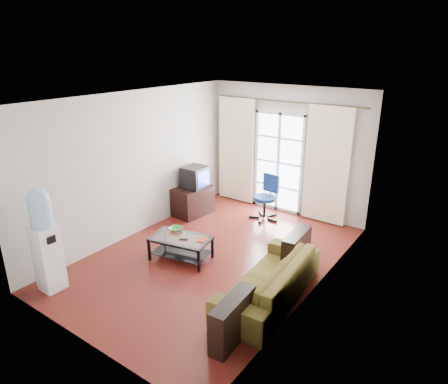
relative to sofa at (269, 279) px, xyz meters
The scene contains 20 objects.
floor 1.47m from the sofa, 160.40° to the left, with size 5.20×5.20×0.00m, color maroon.
ceiling 2.79m from the sofa, 160.40° to the left, with size 5.20×5.20×0.00m, color white.
wall_back 3.52m from the sofa, 113.69° to the left, with size 3.60×0.02×2.70m, color beige.
wall_front 2.72m from the sofa, 122.54° to the right, with size 3.60×0.02×2.70m, color beige.
wall_left 3.36m from the sofa, behind, with size 0.02×5.20×2.70m, color beige.
wall_right 1.24m from the sofa, 47.05° to the left, with size 0.02×5.20×2.70m, color beige.
french_door 3.47m from the sofa, 116.40° to the left, with size 1.16×0.06×2.15m.
curtain_rod 3.88m from the sofa, 114.39° to the left, with size 0.04×0.04×3.30m, color #4C3F2D.
curtain_left 4.01m from the sofa, 130.75° to the left, with size 0.90×0.07×2.35m, color #FFFCCD.
curtain_right 3.12m from the sofa, 97.73° to the left, with size 0.90×0.07×2.35m, color #FFFCCD.
radiator 3.03m from the sofa, 100.49° to the left, with size 0.64×0.12×0.64m, color #959497.
sofa is the anchor object (origin of this frame).
coffee_table 1.77m from the sofa, behind, with size 1.09×0.76×0.41m.
bowl 2.03m from the sofa, behind, with size 0.24×0.24×0.06m, color #2F814A.
book 1.51m from the sofa, behind, with size 0.21×0.24×0.02m, color #9D3413.
remote 1.67m from the sofa, behind, with size 0.15×0.04×0.02m, color black.
tv_stand 3.33m from the sofa, 148.72° to the left, with size 0.55×0.82×0.60m, color black.
crt_tv 3.41m from the sofa, 147.65° to the left, with size 0.50×0.49×0.45m.
task_chair 2.83m from the sofa, 120.86° to the left, with size 0.70×0.70×0.94m.
water_cooler 3.27m from the sofa, 148.83° to the right, with size 0.35×0.33×1.59m.
Camera 1 is at (3.67, -4.86, 3.44)m, focal length 32.00 mm.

